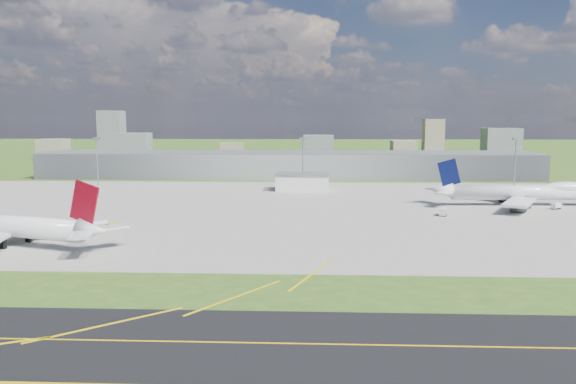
{
  "coord_description": "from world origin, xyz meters",
  "views": [
    {
      "loc": [
        15.04,
        -179.6,
        35.09
      ],
      "look_at": [
        6.2,
        22.83,
        9.0
      ],
      "focal_mm": 35.0,
      "sensor_mm": 36.0,
      "label": 1
    }
  ],
  "objects_px": {
    "airliner_red_twin": "(7,227)",
    "van_white_near": "(443,212)",
    "van_white_far": "(556,206)",
    "airliner_blue_quad": "(527,193)",
    "tug_yellow": "(113,226)"
  },
  "relations": [
    {
      "from": "airliner_red_twin",
      "to": "van_white_near",
      "type": "xyz_separation_m",
      "value": [
        134.49,
        53.85,
        -3.84
      ]
    },
    {
      "from": "airliner_red_twin",
      "to": "van_white_far",
      "type": "xyz_separation_m",
      "value": [
        182.48,
        70.92,
        -4.02
      ]
    },
    {
      "from": "airliner_red_twin",
      "to": "airliner_blue_quad",
      "type": "height_order",
      "value": "airliner_red_twin"
    },
    {
      "from": "airliner_red_twin",
      "to": "van_white_far",
      "type": "distance_m",
      "value": 195.82
    },
    {
      "from": "tug_yellow",
      "to": "airliner_red_twin",
      "type": "bearing_deg",
      "value": 178.36
    },
    {
      "from": "airliner_blue_quad",
      "to": "van_white_near",
      "type": "height_order",
      "value": "airliner_blue_quad"
    },
    {
      "from": "van_white_far",
      "to": "van_white_near",
      "type": "bearing_deg",
      "value": 160.82
    },
    {
      "from": "airliner_red_twin",
      "to": "airliner_blue_quad",
      "type": "relative_size",
      "value": 0.93
    },
    {
      "from": "airliner_red_twin",
      "to": "airliner_blue_quad",
      "type": "xyz_separation_m",
      "value": [
        174.45,
        80.35,
        0.21
      ]
    },
    {
      "from": "tug_yellow",
      "to": "van_white_near",
      "type": "relative_size",
      "value": 0.69
    },
    {
      "from": "airliner_blue_quad",
      "to": "van_white_near",
      "type": "xyz_separation_m",
      "value": [
        -39.96,
        -26.49,
        -4.04
      ]
    },
    {
      "from": "van_white_near",
      "to": "van_white_far",
      "type": "bearing_deg",
      "value": -52.8
    },
    {
      "from": "van_white_near",
      "to": "airliner_red_twin",
      "type": "bearing_deg",
      "value": 129.44
    },
    {
      "from": "airliner_blue_quad",
      "to": "van_white_far",
      "type": "distance_m",
      "value": 13.08
    },
    {
      "from": "airliner_red_twin",
      "to": "tug_yellow",
      "type": "distance_m",
      "value": 32.61
    }
  ]
}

